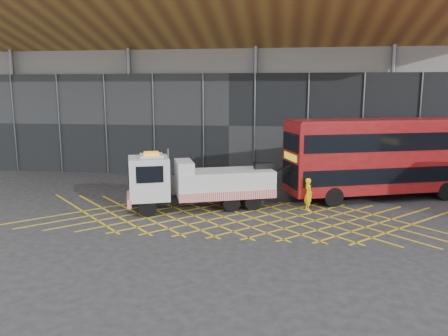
# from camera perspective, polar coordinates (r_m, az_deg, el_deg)

# --- Properties ---
(ground_plane) EXTENTS (120.00, 120.00, 0.00)m
(ground_plane) POSITION_cam_1_polar(r_m,az_deg,el_deg) (24.15, -7.61, -6.06)
(ground_plane) COLOR #242427
(road_markings) EXTENTS (24.76, 7.16, 0.01)m
(road_markings) POSITION_cam_1_polar(r_m,az_deg,el_deg) (23.42, 1.92, -6.47)
(road_markings) COLOR yellow
(road_markings) RESTS_ON ground_plane
(construction_building) EXTENTS (55.00, 23.97, 18.00)m
(construction_building) POSITION_cam_1_polar(r_m,az_deg,el_deg) (41.04, 1.87, 13.24)
(construction_building) COLOR gray
(construction_building) RESTS_ON ground_plane
(recovery_truck) EXTENTS (9.54, 5.03, 3.39)m
(recovery_truck) POSITION_cam_1_polar(r_m,az_deg,el_deg) (24.77, -3.61, -1.85)
(recovery_truck) COLOR black
(recovery_truck) RESTS_ON ground_plane
(bus_towed) EXTENTS (12.42, 6.77, 4.97)m
(bus_towed) POSITION_cam_1_polar(r_m,az_deg,el_deg) (28.76, 20.14, 1.63)
(bus_towed) COLOR maroon
(bus_towed) RESTS_ON ground_plane
(worker) EXTENTS (0.63, 0.78, 1.85)m
(worker) POSITION_cam_1_polar(r_m,az_deg,el_deg) (25.05, 10.97, -3.39)
(worker) COLOR yellow
(worker) RESTS_ON ground_plane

